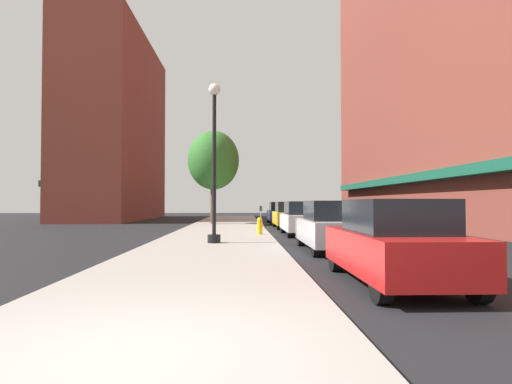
# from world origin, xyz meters

# --- Properties ---
(ground_plane) EXTENTS (90.00, 90.00, 0.00)m
(ground_plane) POSITION_xyz_m (4.00, 18.00, 0.00)
(ground_plane) COLOR black
(sidewalk_slab) EXTENTS (4.80, 50.00, 0.12)m
(sidewalk_slab) POSITION_xyz_m (0.00, 19.00, 0.06)
(sidewalk_slab) COLOR gray
(sidewalk_slab) RESTS_ON ground
(building_right_brick) EXTENTS (6.80, 40.00, 28.55)m
(building_right_brick) POSITION_xyz_m (14.99, 22.00, 14.25)
(building_right_brick) COLOR brown
(building_right_brick) RESTS_ON ground
(building_far_background) EXTENTS (6.80, 18.00, 17.36)m
(building_far_background) POSITION_xyz_m (-11.01, 37.00, 8.66)
(building_far_background) COLOR brown
(building_far_background) RESTS_ON ground
(lamppost) EXTENTS (0.48, 0.48, 5.90)m
(lamppost) POSITION_xyz_m (0.02, 11.47, 3.20)
(lamppost) COLOR black
(lamppost) RESTS_ON sidewalk_slab
(fire_hydrant) EXTENTS (0.33, 0.26, 0.79)m
(fire_hydrant) POSITION_xyz_m (1.88, 15.61, 0.52)
(fire_hydrant) COLOR gold
(fire_hydrant) RESTS_ON sidewalk_slab
(parking_meter_near) EXTENTS (0.14, 0.09, 1.31)m
(parking_meter_near) POSITION_xyz_m (2.05, 18.15, 0.95)
(parking_meter_near) COLOR slate
(parking_meter_near) RESTS_ON sidewalk_slab
(tree_near) EXTENTS (3.64, 3.64, 6.60)m
(tree_near) POSITION_xyz_m (-0.97, 26.01, 4.60)
(tree_near) COLOR #4C3823
(tree_near) RESTS_ON sidewalk_slab
(car_red) EXTENTS (1.80, 4.30, 1.66)m
(car_red) POSITION_xyz_m (4.00, 3.96, 0.81)
(car_red) COLOR black
(car_red) RESTS_ON ground
(car_silver) EXTENTS (1.80, 4.30, 1.66)m
(car_silver) POSITION_xyz_m (4.00, 9.75, 0.81)
(car_silver) COLOR black
(car_silver) RESTS_ON ground
(car_white) EXTENTS (1.80, 4.30, 1.66)m
(car_white) POSITION_xyz_m (4.00, 16.54, 0.81)
(car_white) COLOR black
(car_white) RESTS_ON ground
(car_yellow) EXTENTS (1.80, 4.30, 1.66)m
(car_yellow) POSITION_xyz_m (4.00, 22.26, 0.81)
(car_yellow) COLOR black
(car_yellow) RESTS_ON ground
(car_blue) EXTENTS (1.80, 4.30, 1.66)m
(car_blue) POSITION_xyz_m (4.00, 28.35, 0.81)
(car_blue) COLOR black
(car_blue) RESTS_ON ground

